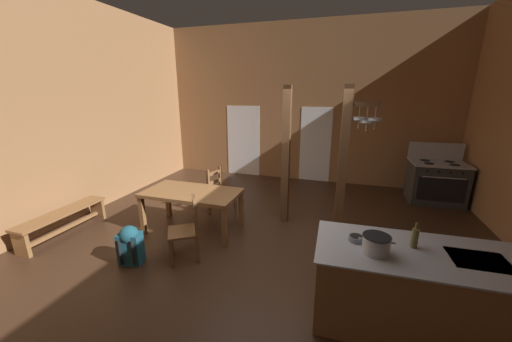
# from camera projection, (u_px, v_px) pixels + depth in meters

# --- Properties ---
(ground_plane) EXTENTS (8.51, 8.91, 0.10)m
(ground_plane) POSITION_uv_depth(u_px,v_px,m) (260.00, 254.00, 4.56)
(ground_plane) COLOR #382316
(wall_back) EXTENTS (8.51, 0.14, 4.22)m
(wall_back) POSITION_uv_depth(u_px,v_px,m) (304.00, 104.00, 7.76)
(wall_back) COLOR #93663F
(wall_back) RESTS_ON ground_plane
(wall_left) EXTENTS (0.14, 8.91, 4.22)m
(wall_left) POSITION_uv_depth(u_px,v_px,m) (51.00, 112.00, 5.11)
(wall_left) COLOR #93663F
(wall_left) RESTS_ON ground_plane
(glazed_door_back_left) EXTENTS (1.00, 0.01, 2.05)m
(glazed_door_back_left) POSITION_uv_depth(u_px,v_px,m) (243.00, 141.00, 8.49)
(glazed_door_back_left) COLOR white
(glazed_door_back_left) RESTS_ON ground_plane
(glazed_panel_back_right) EXTENTS (0.84, 0.01, 2.05)m
(glazed_panel_back_right) POSITION_uv_depth(u_px,v_px,m) (315.00, 145.00, 7.87)
(glazed_panel_back_right) COLOR white
(glazed_panel_back_right) RESTS_ON ground_plane
(kitchen_island) EXTENTS (2.19, 1.03, 0.88)m
(kitchen_island) POSITION_uv_depth(u_px,v_px,m) (418.00, 290.00, 3.01)
(kitchen_island) COLOR brown
(kitchen_island) RESTS_ON ground_plane
(stove_range) EXTENTS (1.17, 0.86, 1.32)m
(stove_range) POSITION_uv_depth(u_px,v_px,m) (436.00, 182.00, 6.44)
(stove_range) COLOR #2E2E2E
(stove_range) RESTS_ON ground_plane
(support_post_with_pot_rack) EXTENTS (0.59, 0.24, 2.57)m
(support_post_with_pot_rack) POSITION_uv_depth(u_px,v_px,m) (345.00, 160.00, 4.56)
(support_post_with_pot_rack) COLOR brown
(support_post_with_pot_rack) RESTS_ON ground_plane
(support_post_center) EXTENTS (0.14, 0.14, 2.57)m
(support_post_center) POSITION_uv_depth(u_px,v_px,m) (286.00, 157.00, 5.29)
(support_post_center) COLOR brown
(support_post_center) RESTS_ON ground_plane
(dining_table) EXTENTS (1.70, 0.90, 0.74)m
(dining_table) POSITION_uv_depth(u_px,v_px,m) (192.00, 196.00, 5.10)
(dining_table) COLOR brown
(dining_table) RESTS_ON ground_plane
(ladderback_chair_near_window) EXTENTS (0.54, 0.54, 0.95)m
(ladderback_chair_near_window) POSITION_uv_depth(u_px,v_px,m) (220.00, 192.00, 5.88)
(ladderback_chair_near_window) COLOR brown
(ladderback_chair_near_window) RESTS_ON ground_plane
(ladderback_chair_by_post) EXTENTS (0.61, 0.61, 0.95)m
(ladderback_chair_by_post) POSITION_uv_depth(u_px,v_px,m) (187.00, 230.00, 4.27)
(ladderback_chair_by_post) COLOR brown
(ladderback_chair_by_post) RESTS_ON ground_plane
(bench_along_left_wall) EXTENTS (0.37, 1.57, 0.44)m
(bench_along_left_wall) POSITION_uv_depth(u_px,v_px,m) (63.00, 218.00, 4.99)
(bench_along_left_wall) COLOR brown
(bench_along_left_wall) RESTS_ON ground_plane
(backpack) EXTENTS (0.36, 0.35, 0.60)m
(backpack) POSITION_uv_depth(u_px,v_px,m) (130.00, 244.00, 4.15)
(backpack) COLOR #194756
(backpack) RESTS_ON ground_plane
(stockpot_on_counter) EXTENTS (0.35, 0.28, 0.19)m
(stockpot_on_counter) POSITION_uv_depth(u_px,v_px,m) (376.00, 244.00, 2.87)
(stockpot_on_counter) COLOR #A8AAB2
(stockpot_on_counter) RESTS_ON kitchen_island
(mixing_bowl_on_counter) EXTENTS (0.16, 0.16, 0.06)m
(mixing_bowl_on_counter) POSITION_uv_depth(u_px,v_px,m) (356.00, 238.00, 3.11)
(mixing_bowl_on_counter) COLOR slate
(mixing_bowl_on_counter) RESTS_ON kitchen_island
(bottle_tall_on_counter) EXTENTS (0.07, 0.07, 0.29)m
(bottle_tall_on_counter) POSITION_uv_depth(u_px,v_px,m) (415.00, 237.00, 2.97)
(bottle_tall_on_counter) COLOR brown
(bottle_tall_on_counter) RESTS_ON kitchen_island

